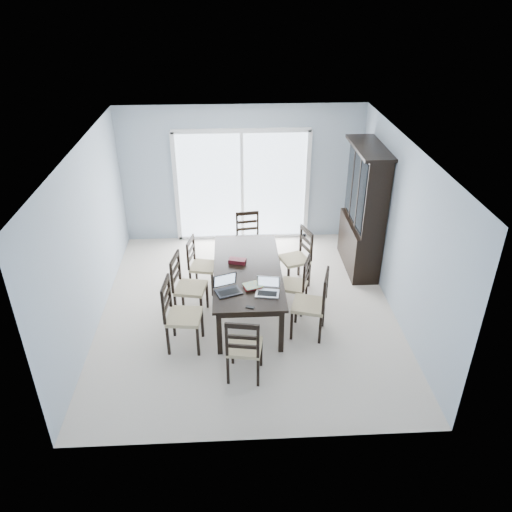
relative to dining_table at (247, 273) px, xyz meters
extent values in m
plane|color=beige|center=(0.00, 0.00, -0.67)|extent=(5.00, 5.00, 0.00)
plane|color=white|center=(0.00, 0.00, 1.93)|extent=(5.00, 5.00, 0.00)
cube|color=#9EADBD|center=(0.00, 2.50, 0.63)|extent=(4.50, 0.02, 2.60)
cube|color=#9EADBD|center=(-2.25, 0.00, 0.63)|extent=(0.02, 5.00, 2.60)
cube|color=#9EADBD|center=(2.25, 0.00, 0.63)|extent=(0.02, 5.00, 2.60)
cube|color=gray|center=(0.00, 3.50, -0.72)|extent=(4.50, 2.00, 0.10)
cube|color=#99999E|center=(0.00, 4.50, -0.12)|extent=(4.50, 0.06, 1.10)
cube|color=black|center=(0.00, 0.00, 0.06)|extent=(1.00, 2.20, 0.04)
cube|color=black|center=(0.00, 0.00, 0.00)|extent=(0.88, 2.08, 0.10)
cube|color=black|center=(-0.42, -1.00, -0.33)|extent=(0.07, 0.07, 0.69)
cube|color=black|center=(0.42, -1.00, -0.33)|extent=(0.07, 0.07, 0.69)
cube|color=black|center=(-0.42, 1.00, -0.33)|extent=(0.07, 0.07, 0.69)
cube|color=black|center=(0.42, 1.00, -0.33)|extent=(0.07, 0.07, 0.69)
cube|color=black|center=(2.01, 1.25, -0.25)|extent=(0.45, 1.30, 0.85)
cube|color=black|center=(2.04, 1.25, 0.83)|extent=(0.38, 1.30, 1.30)
cube|color=black|center=(2.01, 1.25, 1.50)|extent=(0.50, 1.38, 0.05)
cube|color=black|center=(1.84, 0.83, 0.83)|extent=(0.02, 0.36, 1.18)
cube|color=black|center=(1.84, 1.25, 0.83)|extent=(0.02, 0.36, 1.18)
cube|color=black|center=(1.84, 1.67, 0.83)|extent=(0.02, 0.36, 1.18)
cube|color=silver|center=(0.00, 2.48, 0.38)|extent=(2.40, 0.02, 2.10)
cube|color=white|center=(0.00, 2.46, 1.47)|extent=(2.52, 0.05, 0.08)
cube|color=white|center=(0.00, 2.46, 0.38)|extent=(0.06, 0.05, 2.10)
cube|color=white|center=(0.00, 2.46, -0.65)|extent=(2.52, 0.05, 0.05)
cube|color=black|center=(-1.08, -0.58, -0.44)|extent=(0.04, 0.04, 0.46)
cube|color=black|center=(-1.12, -0.99, -0.44)|extent=(0.04, 0.04, 0.46)
cube|color=black|center=(-0.67, -0.62, -0.44)|extent=(0.04, 0.04, 0.46)
cube|color=black|center=(-0.71, -1.03, -0.44)|extent=(0.04, 0.04, 0.46)
cube|color=tan|center=(-0.90, -0.80, -0.18)|extent=(0.50, 0.50, 0.05)
cube|color=black|center=(-1.01, 0.17, -0.45)|extent=(0.04, 0.04, 0.45)
cube|color=black|center=(-1.08, -0.22, -0.45)|extent=(0.04, 0.04, 0.45)
cube|color=black|center=(-0.62, 0.10, -0.45)|extent=(0.04, 0.04, 0.45)
cube|color=black|center=(-0.70, -0.29, -0.45)|extent=(0.04, 0.04, 0.45)
cube|color=tan|center=(-0.85, -0.06, -0.20)|extent=(0.51, 0.51, 0.05)
cube|color=black|center=(-0.83, 0.85, -0.47)|extent=(0.04, 0.04, 0.41)
cube|color=black|center=(-0.90, 0.50, -0.47)|extent=(0.04, 0.04, 0.41)
cube|color=black|center=(-0.48, 0.78, -0.47)|extent=(0.04, 0.04, 0.41)
cube|color=black|center=(-0.55, 0.42, -0.47)|extent=(0.04, 0.04, 0.41)
cube|color=tan|center=(-0.69, 0.64, -0.24)|extent=(0.47, 0.47, 0.05)
cube|color=black|center=(0.98, -0.86, -0.44)|extent=(0.05, 0.05, 0.46)
cube|color=black|center=(1.10, -0.47, -0.44)|extent=(0.05, 0.05, 0.46)
cube|color=black|center=(0.59, -0.75, -0.44)|extent=(0.05, 0.05, 0.46)
cube|color=black|center=(0.71, -0.36, -0.44)|extent=(0.05, 0.05, 0.46)
cube|color=tan|center=(0.84, -0.61, -0.19)|extent=(0.55, 0.55, 0.05)
cube|color=black|center=(0.81, -0.21, -0.47)|extent=(0.04, 0.04, 0.40)
cube|color=black|center=(0.93, 0.12, -0.47)|extent=(0.04, 0.04, 0.40)
cube|color=black|center=(0.48, -0.10, -0.47)|extent=(0.04, 0.04, 0.40)
cube|color=black|center=(0.60, 0.24, -0.47)|extent=(0.04, 0.04, 0.40)
cube|color=tan|center=(0.70, 0.01, -0.25)|extent=(0.50, 0.50, 0.05)
cube|color=black|center=(1.05, 0.62, -0.46)|extent=(0.04, 0.04, 0.43)
cube|color=black|center=(0.92, 0.98, -0.46)|extent=(0.04, 0.04, 0.43)
cube|color=black|center=(0.68, 0.50, -0.46)|extent=(0.04, 0.04, 0.43)
cube|color=black|center=(0.56, 0.86, -0.46)|extent=(0.04, 0.04, 0.43)
cube|color=tan|center=(0.80, 0.74, -0.22)|extent=(0.54, 0.54, 0.05)
cube|color=black|center=(-0.31, -1.59, -0.46)|extent=(0.04, 0.04, 0.43)
cube|color=black|center=(0.07, -1.66, -0.46)|extent=(0.04, 0.04, 0.43)
cube|color=black|center=(-0.25, -1.22, -0.46)|extent=(0.04, 0.04, 0.43)
cube|color=black|center=(0.13, -1.28, -0.46)|extent=(0.04, 0.04, 0.43)
cube|color=tan|center=(-0.09, -1.44, -0.22)|extent=(0.49, 0.49, 0.05)
cube|color=black|center=(0.25, 1.60, -0.46)|extent=(0.04, 0.04, 0.42)
cube|color=black|center=(-0.12, 1.55, -0.46)|extent=(0.04, 0.04, 0.42)
cube|color=black|center=(0.30, 1.23, -0.46)|extent=(0.04, 0.04, 0.42)
cube|color=black|center=(-0.07, 1.18, -0.46)|extent=(0.04, 0.04, 0.42)
cube|color=tan|center=(0.09, 1.39, -0.22)|extent=(0.47, 0.47, 0.05)
cube|color=black|center=(-0.28, -0.63, 0.09)|extent=(0.40, 0.34, 0.02)
cube|color=silver|center=(-0.28, -0.63, 0.20)|extent=(0.29, 0.14, 0.18)
cube|color=silver|center=(0.25, -0.69, 0.09)|extent=(0.35, 0.28, 0.02)
cube|color=silver|center=(0.25, -0.69, 0.20)|extent=(0.28, 0.09, 0.17)
cube|color=maroon|center=(0.05, -0.51, 0.09)|extent=(0.27, 0.22, 0.03)
cube|color=gold|center=(0.06, -0.51, 0.11)|extent=(0.31, 0.27, 0.01)
cube|color=black|center=(0.00, -1.00, 0.08)|extent=(0.12, 0.09, 0.01)
cube|color=#4D0F1A|center=(-0.14, 0.18, 0.11)|extent=(0.28, 0.19, 0.06)
cube|color=maroon|center=(-0.25, 3.54, -0.23)|extent=(1.80, 1.61, 0.88)
cube|color=gray|center=(-0.25, 3.54, 0.23)|extent=(1.85, 1.66, 0.06)
camera|label=1|loc=(-0.21, -6.36, 3.90)|focal=35.00mm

